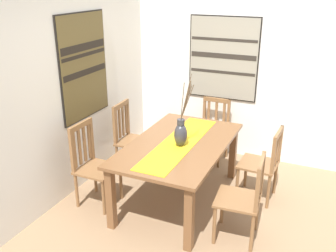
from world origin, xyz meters
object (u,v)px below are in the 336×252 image
(dining_table, at_px, (179,151))
(chair_4, at_px, (213,129))
(chair_2, at_px, (244,197))
(centerpiece_vase, at_px, (181,133))
(chair_0, at_px, (263,163))
(chair_3, at_px, (93,164))
(painting_on_side_wall, at_px, (223,58))
(painting_on_back_wall, at_px, (84,66))
(chair_1, at_px, (131,137))

(dining_table, relative_size, chair_4, 1.97)
(dining_table, height_order, chair_2, chair_2)
(centerpiece_vase, bearing_deg, chair_2, -112.47)
(chair_0, relative_size, chair_3, 0.92)
(chair_4, bearing_deg, chair_0, -132.37)
(painting_on_side_wall, bearing_deg, centerpiece_vase, -179.62)
(dining_table, bearing_deg, chair_3, 116.59)
(centerpiece_vase, height_order, chair_2, centerpiece_vase)
(dining_table, bearing_deg, chair_4, -0.61)
(chair_2, bearing_deg, dining_table, 64.84)
(chair_2, distance_m, painting_on_side_wall, 2.25)
(painting_on_back_wall, xyz_separation_m, painting_on_side_wall, (1.45, -1.27, -0.06))
(dining_table, relative_size, painting_on_side_wall, 1.50)
(painting_on_back_wall, bearing_deg, chair_0, -79.61)
(centerpiece_vase, xyz_separation_m, chair_0, (0.49, -0.82, -0.42))
(dining_table, relative_size, chair_1, 1.81)
(chair_0, distance_m, painting_on_side_wall, 1.65)
(centerpiece_vase, relative_size, chair_4, 0.91)
(chair_4, height_order, painting_on_side_wall, painting_on_side_wall)
(chair_3, distance_m, painting_on_side_wall, 2.31)
(chair_3, bearing_deg, chair_1, -0.88)
(chair_0, height_order, chair_3, chair_3)
(centerpiece_vase, relative_size, chair_0, 0.90)
(dining_table, distance_m, chair_3, 0.98)
(chair_3, xyz_separation_m, painting_on_side_wall, (1.92, -0.90, 0.91))
(centerpiece_vase, height_order, chair_0, centerpiece_vase)
(centerpiece_vase, bearing_deg, chair_4, 1.44)
(chair_2, height_order, chair_3, chair_3)
(chair_0, bearing_deg, chair_4, 47.63)
(centerpiece_vase, relative_size, chair_3, 0.82)
(centerpiece_vase, xyz_separation_m, painting_on_back_wall, (0.10, 1.28, 0.59))
(chair_0, distance_m, painting_on_back_wall, 2.37)
(centerpiece_vase, bearing_deg, chair_3, 111.99)
(chair_2, xyz_separation_m, painting_on_side_wall, (1.88, 0.81, 0.93))
(chair_0, bearing_deg, chair_3, 116.34)
(chair_0, distance_m, chair_3, 1.94)
(chair_2, xyz_separation_m, chair_3, (-0.04, 1.71, 0.02))
(chair_2, bearing_deg, painting_on_side_wall, 23.27)
(chair_2, distance_m, chair_4, 1.80)
(chair_1, relative_size, chair_2, 1.06)
(chair_2, distance_m, painting_on_back_wall, 2.35)
(chair_0, bearing_deg, painting_on_back_wall, 100.39)
(dining_table, bearing_deg, chair_0, -63.91)
(chair_0, xyz_separation_m, chair_2, (-0.82, 0.02, 0.01))
(chair_2, height_order, chair_4, chair_2)
(centerpiece_vase, distance_m, chair_4, 1.34)
(centerpiece_vase, height_order, chair_4, centerpiece_vase)
(chair_0, distance_m, chair_2, 0.82)
(chair_0, relative_size, chair_2, 0.98)
(dining_table, xyz_separation_m, painting_on_side_wall, (1.49, -0.03, 0.77))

